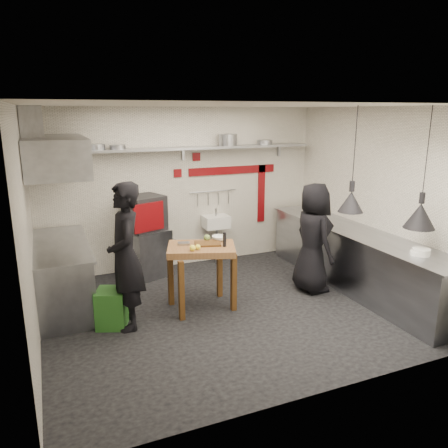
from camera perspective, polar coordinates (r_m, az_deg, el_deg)
name	(u,v)px	position (r m, az deg, el deg)	size (l,w,h in m)	color
floor	(230,309)	(6.32, 0.82, -11.04)	(5.00, 5.00, 0.00)	black
ceiling	(231,105)	(5.70, 0.93, 15.26)	(5.00, 5.00, 0.00)	beige
wall_back	(183,188)	(7.79, -5.34, 4.64)	(5.00, 0.04, 2.80)	silver
wall_front	(323,261)	(4.09, 12.77, -4.77)	(5.00, 0.04, 2.80)	silver
wall_left	(28,233)	(5.39, -24.27, -1.03)	(0.04, 4.20, 2.80)	silver
wall_right	(378,199)	(7.21, 19.44, 3.08)	(0.04, 4.20, 2.80)	silver
red_band_horiz	(233,170)	(8.06, 1.15, 7.05)	(1.70, 0.02, 0.14)	#68080B
red_band_vert	(261,194)	(8.39, 4.90, 3.98)	(0.14, 0.02, 1.10)	#68080B
red_tile_a	(196,157)	(7.77, -3.62, 8.75)	(0.14, 0.02, 0.14)	#68080B
red_tile_b	(178,173)	(7.69, -6.06, 6.62)	(0.14, 0.02, 0.14)	#68080B
back_shelf	(185,148)	(7.52, -5.05, 9.84)	(4.60, 0.34, 0.04)	gray
shelf_bracket_left	(67,158)	(7.34, -19.83, 8.14)	(0.04, 0.06, 0.24)	gray
shelf_bracket_mid	(183,153)	(7.68, -5.39, 9.17)	(0.04, 0.06, 0.24)	gray
shelf_bracket_right	(279,150)	(8.44, 7.19, 9.60)	(0.04, 0.06, 0.24)	gray
pan_far_left	(96,147)	(7.21, -16.33, 9.64)	(0.27, 0.27, 0.09)	gray
pan_mid_left	(118,147)	(7.26, -13.71, 9.75)	(0.26, 0.26, 0.07)	gray
stock_pot	(228,140)	(7.79, 0.52, 10.93)	(0.32, 0.32, 0.20)	gray
pan_right	(265,142)	(8.11, 5.33, 10.59)	(0.28, 0.28, 0.08)	gray
oven_stand	(147,253)	(7.51, -9.98, -3.75)	(0.65, 0.59, 0.80)	gray
combi_oven	(145,213)	(7.35, -10.33, 1.42)	(0.57, 0.53, 0.58)	black
oven_door	(149,217)	(7.06, -9.79, 0.89)	(0.54, 0.03, 0.46)	#68080B
oven_glass	(146,218)	(7.04, -10.17, 0.83)	(0.37, 0.02, 0.34)	black
hand_sink	(216,222)	(7.93, -1.06, 0.30)	(0.46, 0.34, 0.22)	silver
sink_tap	(216,212)	(7.89, -1.06, 1.57)	(0.03, 0.03, 0.14)	gray
sink_drain	(217,245)	(8.01, -0.93, -2.82)	(0.06, 0.06, 0.66)	gray
utensil_rail	(213,191)	(7.94, -1.45, 4.31)	(0.02, 0.02, 0.90)	gray
counter_right	(355,260)	(7.22, 16.73, -4.50)	(0.70, 3.80, 0.90)	gray
counter_right_top	(357,231)	(7.09, 17.00, -0.94)	(0.76, 3.90, 0.03)	gray
plate_stack	(421,252)	(6.17, 24.37, -3.33)	(0.22, 0.22, 0.09)	silver
small_bowl_right	(419,253)	(6.17, 24.10, -3.48)	(0.22, 0.22, 0.05)	silver
counter_left	(63,276)	(6.67, -20.29, -6.37)	(0.70, 1.90, 0.90)	gray
counter_left_top	(60,245)	(6.53, -20.64, -2.55)	(0.76, 2.00, 0.03)	gray
extractor_hood	(55,156)	(6.30, -21.18, 8.30)	(0.78, 1.60, 0.50)	gray
hood_duct	(32,125)	(6.28, -23.84, 11.71)	(0.28, 0.28, 0.50)	gray
green_bin	(112,308)	(5.95, -14.44, -10.58)	(0.37, 0.37, 0.50)	#25601F
prep_table	(202,277)	(6.21, -2.94, -6.92)	(0.92, 0.64, 0.92)	brown
cutting_board	(208,244)	(6.10, -2.14, -2.58)	(0.36, 0.25, 0.03)	#4E2F13
pepper_mill	(225,240)	(5.99, 0.07, -2.04)	(0.05, 0.05, 0.20)	black
lemon_a	(193,248)	(5.83, -4.13, -3.15)	(0.08, 0.08, 0.08)	yellow
lemon_b	(198,247)	(5.88, -3.44, -3.01)	(0.07, 0.07, 0.07)	yellow
veg_ball	(207,238)	(6.25, -2.24, -1.81)	(0.09, 0.09, 0.09)	olive
steel_tray	(184,243)	(6.12, -5.28, -2.55)	(0.17, 0.11, 0.03)	gray
bowl	(219,238)	(6.29, -0.62, -1.86)	(0.21, 0.21, 0.07)	silver
heat_lamp_near	(354,160)	(5.98, 16.62, 7.99)	(0.33, 0.33, 1.38)	black
heat_lamp_far	(425,169)	(6.06, 24.82, 6.57)	(0.39, 0.39, 1.55)	black
chef_left	(126,257)	(5.65, -12.72, -4.18)	(0.69, 0.45, 1.90)	black
chef_right	(313,238)	(6.82, 11.56, -1.78)	(0.83, 0.54, 1.69)	black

